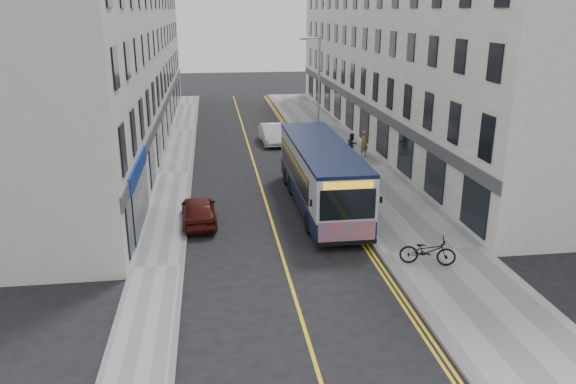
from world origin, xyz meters
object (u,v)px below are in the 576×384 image
object	(u,v)px
city_bus	(321,173)
bicycle	(428,251)
streetlamp	(317,95)
pedestrian_near	(364,144)
car_white	(272,134)
pedestrian_far	(352,145)
car_maroon	(199,210)

from	to	relation	value
city_bus	bicycle	distance (m)	8.01
bicycle	streetlamp	bearing A→B (deg)	21.77
pedestrian_near	car_white	world-z (taller)	pedestrian_near
streetlamp	bicycle	size ratio (longest dim) A/B	3.72
pedestrian_far	car_white	bearing A→B (deg)	101.05
streetlamp	pedestrian_far	bearing A→B (deg)	5.31
streetlamp	car_white	world-z (taller)	streetlamp
car_white	bicycle	bearing A→B (deg)	-82.98
car_white	pedestrian_near	bearing A→B (deg)	-45.41
city_bus	car_white	bearing A→B (deg)	93.41
car_white	streetlamp	bearing A→B (deg)	-69.04
bicycle	pedestrian_near	xyz separation A→B (m)	(2.01, 16.70, 0.31)
bicycle	car_white	bearing A→B (deg)	26.76
streetlamp	car_white	size ratio (longest dim) A/B	1.85
bicycle	pedestrian_near	size ratio (longest dim) A/B	1.23
pedestrian_near	car_white	xyz separation A→B (m)	(-5.67, 5.28, -0.28)
car_white	car_maroon	bearing A→B (deg)	-110.41
streetlamp	city_bus	size ratio (longest dim) A/B	0.71
bicycle	pedestrian_far	distance (m)	16.77
city_bus	pedestrian_near	bearing A→B (deg)	62.63
car_white	car_maroon	distance (m)	16.84
pedestrian_far	car_white	xyz separation A→B (m)	(-4.83, 5.25, -0.22)
bicycle	car_white	distance (m)	22.28
streetlamp	bicycle	xyz separation A→B (m)	(1.29, -16.50, -3.70)
bicycle	car_maroon	xyz separation A→B (m)	(-8.86, 5.96, -0.01)
car_white	car_maroon	size ratio (longest dim) A/B	1.10
bicycle	pedestrian_near	bearing A→B (deg)	10.45
pedestrian_near	car_white	distance (m)	7.75
pedestrian_far	pedestrian_near	bearing A→B (deg)	-33.60
bicycle	pedestrian_far	size ratio (longest dim) A/B	1.32
pedestrian_near	car_maroon	size ratio (longest dim) A/B	0.45
city_bus	bicycle	size ratio (longest dim) A/B	5.26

